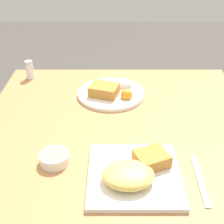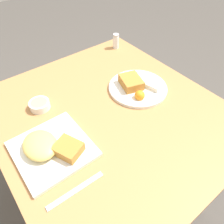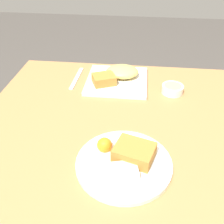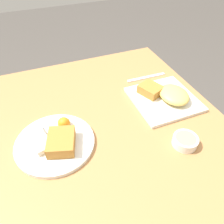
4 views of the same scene
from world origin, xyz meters
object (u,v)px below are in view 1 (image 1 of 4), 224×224
Objects in this scene: sauce_ramekin at (54,158)px; butter_knife at (199,180)px; plate_oval_far at (110,92)px; plate_square_near at (134,173)px; salt_shaker at (29,71)px.

butter_knife is (0.40, -0.07, -0.01)m from sauce_ramekin.
plate_oval_far reaches higher than sauce_ramekin.
plate_square_near is 2.99× the size of sauce_ramekin.
sauce_ramekin reaches higher than butter_knife.
salt_shaker reaches higher than butter_knife.
sauce_ramekin is (-0.22, 0.06, -0.00)m from plate_square_near.
butter_knife is (0.59, -0.63, -0.03)m from salt_shaker.
plate_oval_far is at bearing 97.91° from plate_square_near.
sauce_ramekin is 0.43× the size of butter_knife.
plate_square_near reaches higher than plate_oval_far.
salt_shaker reaches higher than plate_square_near.
salt_shaker is 0.42× the size of butter_knife.
plate_square_near is at bearing -82.09° from plate_oval_far.
salt_shaker is 0.87m from butter_knife.
plate_oval_far reaches higher than butter_knife.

